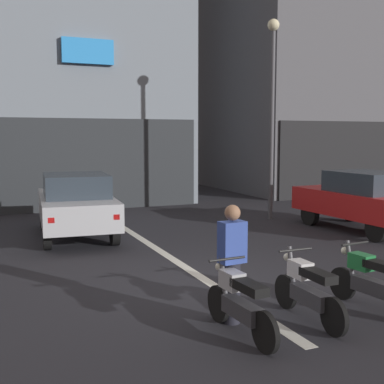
{
  "coord_description": "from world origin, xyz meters",
  "views": [
    {
      "loc": [
        -3.66,
        -7.87,
        2.61
      ],
      "look_at": [
        0.5,
        2.0,
        1.4
      ],
      "focal_mm": 46.86,
      "sensor_mm": 36.0,
      "label": 1
    }
  ],
  "objects_px": {
    "motorcycle_green_row_centre": "(371,280)",
    "motorcycle_silver_row_leftmost": "(240,302)",
    "person_by_motorcycles": "(232,263)",
    "car_red_parked_kerbside": "(364,199)",
    "street_lamp": "(272,98)",
    "car_silver_crossing_near": "(76,203)",
    "car_black_down_street": "(104,178)",
    "motorcycle_white_row_left_mid": "(308,289)"
  },
  "relations": [
    {
      "from": "car_silver_crossing_near",
      "to": "street_lamp",
      "type": "bearing_deg",
      "value": 4.27
    },
    {
      "from": "car_silver_crossing_near",
      "to": "car_red_parked_kerbside",
      "type": "distance_m",
      "value": 7.73
    },
    {
      "from": "car_red_parked_kerbside",
      "to": "motorcycle_silver_row_leftmost",
      "type": "relative_size",
      "value": 2.49
    },
    {
      "from": "car_silver_crossing_near",
      "to": "person_by_motorcycles",
      "type": "relative_size",
      "value": 2.53
    },
    {
      "from": "motorcycle_silver_row_leftmost",
      "to": "motorcycle_white_row_left_mid",
      "type": "height_order",
      "value": "same"
    },
    {
      "from": "car_red_parked_kerbside",
      "to": "motorcycle_white_row_left_mid",
      "type": "distance_m",
      "value": 7.4
    },
    {
      "from": "car_silver_crossing_near",
      "to": "motorcycle_silver_row_leftmost",
      "type": "xyz_separation_m",
      "value": [
        0.82,
        -7.3,
        -0.43
      ]
    },
    {
      "from": "car_silver_crossing_near",
      "to": "car_red_parked_kerbside",
      "type": "height_order",
      "value": "same"
    },
    {
      "from": "motorcycle_green_row_centre",
      "to": "person_by_motorcycles",
      "type": "relative_size",
      "value": 1.0
    },
    {
      "from": "street_lamp",
      "to": "motorcycle_green_row_centre",
      "type": "xyz_separation_m",
      "value": [
        -2.98,
        -7.65,
        -3.3
      ]
    },
    {
      "from": "street_lamp",
      "to": "person_by_motorcycles",
      "type": "bearing_deg",
      "value": -125.13
    },
    {
      "from": "car_silver_crossing_near",
      "to": "motorcycle_silver_row_leftmost",
      "type": "relative_size",
      "value": 2.53
    },
    {
      "from": "motorcycle_green_row_centre",
      "to": "car_silver_crossing_near",
      "type": "bearing_deg",
      "value": 113.32
    },
    {
      "from": "motorcycle_silver_row_leftmost",
      "to": "motorcycle_white_row_left_mid",
      "type": "distance_m",
      "value": 1.14
    },
    {
      "from": "street_lamp",
      "to": "motorcycle_silver_row_leftmost",
      "type": "xyz_separation_m",
      "value": [
        -5.25,
        -7.75,
        -3.3
      ]
    },
    {
      "from": "car_black_down_street",
      "to": "person_by_motorcycles",
      "type": "distance_m",
      "value": 14.23
    },
    {
      "from": "street_lamp",
      "to": "motorcycle_green_row_centre",
      "type": "relative_size",
      "value": 3.65
    },
    {
      "from": "car_silver_crossing_near",
      "to": "motorcycle_silver_row_leftmost",
      "type": "distance_m",
      "value": 7.35
    },
    {
      "from": "car_silver_crossing_near",
      "to": "street_lamp",
      "type": "xyz_separation_m",
      "value": [
        6.08,
        0.45,
        2.87
      ]
    },
    {
      "from": "motorcycle_green_row_centre",
      "to": "motorcycle_silver_row_leftmost",
      "type": "bearing_deg",
      "value": -177.4
    },
    {
      "from": "car_red_parked_kerbside",
      "to": "motorcycle_green_row_centre",
      "type": "xyz_separation_m",
      "value": [
        -4.31,
        -4.99,
        -0.43
      ]
    },
    {
      "from": "car_red_parked_kerbside",
      "to": "person_by_motorcycles",
      "type": "height_order",
      "value": "person_by_motorcycles"
    },
    {
      "from": "motorcycle_silver_row_leftmost",
      "to": "person_by_motorcycles",
      "type": "distance_m",
      "value": 0.61
    },
    {
      "from": "car_silver_crossing_near",
      "to": "street_lamp",
      "type": "height_order",
      "value": "street_lamp"
    },
    {
      "from": "motorcycle_green_row_centre",
      "to": "person_by_motorcycles",
      "type": "height_order",
      "value": "person_by_motorcycles"
    },
    {
      "from": "car_silver_crossing_near",
      "to": "motorcycle_white_row_left_mid",
      "type": "distance_m",
      "value": 7.47
    },
    {
      "from": "street_lamp",
      "to": "motorcycle_silver_row_leftmost",
      "type": "bearing_deg",
      "value": -124.14
    },
    {
      "from": "person_by_motorcycles",
      "to": "motorcycle_white_row_left_mid",
      "type": "bearing_deg",
      "value": -19.31
    },
    {
      "from": "motorcycle_green_row_centre",
      "to": "car_red_parked_kerbside",
      "type": "bearing_deg",
      "value": 49.15
    },
    {
      "from": "person_by_motorcycles",
      "to": "motorcycle_green_row_centre",
      "type": "bearing_deg",
      "value": -9.23
    },
    {
      "from": "motorcycle_white_row_left_mid",
      "to": "person_by_motorcycles",
      "type": "relative_size",
      "value": 1.0
    },
    {
      "from": "car_silver_crossing_near",
      "to": "person_by_motorcycles",
      "type": "xyz_separation_m",
      "value": [
        0.95,
        -6.84,
        -0.03
      ]
    },
    {
      "from": "car_silver_crossing_near",
      "to": "motorcycle_white_row_left_mid",
      "type": "relative_size",
      "value": 2.53
    },
    {
      "from": "street_lamp",
      "to": "motorcycle_white_row_left_mid",
      "type": "height_order",
      "value": "street_lamp"
    },
    {
      "from": "car_red_parked_kerbside",
      "to": "street_lamp",
      "type": "bearing_deg",
      "value": 116.62
    },
    {
      "from": "car_black_down_street",
      "to": "car_silver_crossing_near",
      "type": "bearing_deg",
      "value": -108.16
    },
    {
      "from": "car_red_parked_kerbside",
      "to": "street_lamp",
      "type": "relative_size",
      "value": 0.68
    },
    {
      "from": "car_red_parked_kerbside",
      "to": "motorcycle_white_row_left_mid",
      "type": "relative_size",
      "value": 2.49
    },
    {
      "from": "person_by_motorcycles",
      "to": "car_red_parked_kerbside",
      "type": "bearing_deg",
      "value": 35.64
    },
    {
      "from": "street_lamp",
      "to": "motorcycle_green_row_centre",
      "type": "height_order",
      "value": "street_lamp"
    },
    {
      "from": "street_lamp",
      "to": "car_red_parked_kerbside",
      "type": "bearing_deg",
      "value": -63.38
    },
    {
      "from": "car_silver_crossing_near",
      "to": "motorcycle_silver_row_leftmost",
      "type": "height_order",
      "value": "car_silver_crossing_near"
    }
  ]
}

